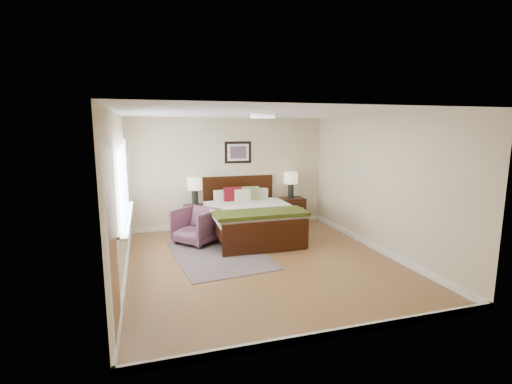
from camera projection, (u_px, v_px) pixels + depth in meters
The scene contains 18 objects.
floor at pixel (262, 261), 6.39m from camera, with size 5.00×5.00×0.00m, color brown.
back_wall at pixel (230, 173), 8.54m from camera, with size 4.50×0.04×2.50m, color beige.
front_wall at pixel (336, 228), 3.82m from camera, with size 4.50×0.04×2.50m, color beige.
left_wall at pixel (119, 197), 5.54m from camera, with size 0.04×5.00×2.50m, color beige.
right_wall at pixel (379, 184), 6.82m from camera, with size 0.04×5.00×2.50m, color beige.
ceiling at pixel (263, 113), 5.97m from camera, with size 4.50×5.00×0.02m, color white.
window at pixel (125, 182), 6.19m from camera, with size 0.11×2.72×1.32m.
door at pixel (113, 242), 3.93m from camera, with size 0.06×1.00×2.18m.
ceil_fixture at pixel (263, 116), 5.97m from camera, with size 0.44×0.44×0.08m.
bed at pixel (250, 212), 7.72m from camera, with size 1.77×2.15×1.16m.
wall_art at pixel (238, 152), 8.49m from camera, with size 0.62×0.05×0.50m.
nightstand_left at pixel (196, 211), 8.20m from camera, with size 0.49×0.44×0.58m.
nightstand_right at pixel (291, 208), 8.86m from camera, with size 0.63×0.47×0.62m.
lamp_left at pixel (195, 186), 8.12m from camera, with size 0.33×0.33×0.61m.
lamp_right at pixel (291, 180), 8.76m from camera, with size 0.33×0.33×0.61m.
armchair at pixel (197, 226), 7.34m from camera, with size 0.75×0.78×0.71m, color brown.
rug_persian at pixel (220, 255), 6.69m from camera, with size 1.53×2.16×0.01m, color #0B0C39.
rug_navy at pixel (278, 231), 8.22m from camera, with size 0.75×1.13×0.01m, color black.
Camera 1 is at (-1.86, -5.81, 2.27)m, focal length 26.00 mm.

